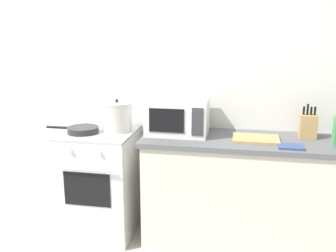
# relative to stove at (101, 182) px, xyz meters

# --- Properties ---
(back_wall) EXTENTS (4.40, 0.10, 2.50)m
(back_wall) POSITION_rel_stove_xyz_m (0.65, 0.37, 0.79)
(back_wall) COLOR silver
(back_wall) RESTS_ON ground_plane
(lower_cabinet_right) EXTENTS (1.64, 0.56, 0.88)m
(lower_cabinet_right) POSITION_rel_stove_xyz_m (1.25, 0.02, -0.02)
(lower_cabinet_right) COLOR beige
(lower_cabinet_right) RESTS_ON ground_plane
(countertop_right) EXTENTS (1.70, 0.60, 0.04)m
(countertop_right) POSITION_rel_stove_xyz_m (1.25, 0.02, 0.44)
(countertop_right) COLOR #59595E
(countertop_right) RESTS_ON lower_cabinet_right
(stove) EXTENTS (0.60, 0.64, 0.92)m
(stove) POSITION_rel_stove_xyz_m (0.00, 0.00, 0.00)
(stove) COLOR white
(stove) RESTS_ON ground_plane
(stock_pot) EXTENTS (0.34, 0.26, 0.28)m
(stock_pot) POSITION_rel_stove_xyz_m (0.15, 0.07, 0.58)
(stock_pot) COLOR beige
(stock_pot) RESTS_ON stove
(frying_pan) EXTENTS (0.46, 0.26, 0.05)m
(frying_pan) POSITION_rel_stove_xyz_m (-0.12, -0.05, 0.48)
(frying_pan) COLOR #28282B
(frying_pan) RESTS_ON stove
(microwave) EXTENTS (0.50, 0.37, 0.30)m
(microwave) POSITION_rel_stove_xyz_m (0.67, 0.08, 0.61)
(microwave) COLOR white
(microwave) RESTS_ON countertop_right
(cutting_board) EXTENTS (0.36, 0.26, 0.02)m
(cutting_board) POSITION_rel_stove_xyz_m (1.31, 0.00, 0.47)
(cutting_board) COLOR tan
(cutting_board) RESTS_ON countertop_right
(knife_block) EXTENTS (0.13, 0.10, 0.28)m
(knife_block) POSITION_rel_stove_xyz_m (1.72, 0.14, 0.56)
(knife_block) COLOR tan
(knife_block) RESTS_ON countertop_right
(oven_mitt) EXTENTS (0.18, 0.14, 0.02)m
(oven_mitt) POSITION_rel_stove_xyz_m (1.56, -0.16, 0.47)
(oven_mitt) COLOR #33477A
(oven_mitt) RESTS_ON countertop_right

